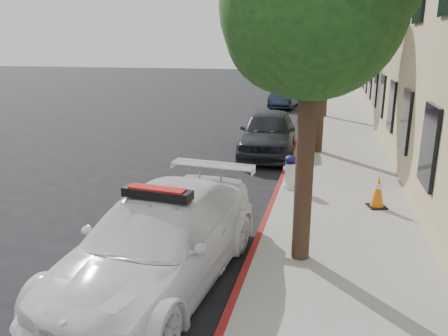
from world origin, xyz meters
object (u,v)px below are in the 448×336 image
at_px(fire_hydrant, 290,172).
at_px(parked_car_far, 285,96).
at_px(police_car, 159,241).
at_px(parked_car_mid, 268,132).
at_px(traffic_cone, 378,192).

bearing_deg(fire_hydrant, parked_car_far, 90.73).
xyz_separation_m(police_car, parked_car_mid, (0.43, 8.96, 0.04)).
bearing_deg(traffic_cone, parked_car_far, 103.04).
bearing_deg(parked_car_mid, fire_hydrant, -78.25).
distance_m(police_car, traffic_cone, 5.40).
height_order(parked_car_mid, traffic_cone, parked_car_mid).
bearing_deg(fire_hydrant, police_car, -113.80).
distance_m(parked_car_far, traffic_cone, 17.46).
distance_m(parked_car_far, fire_hydrant, 16.22).
xyz_separation_m(police_car, fire_hydrant, (1.58, 4.88, -0.16)).
bearing_deg(parked_car_far, traffic_cone, -74.58).
height_order(police_car, traffic_cone, police_car).
bearing_deg(fire_hydrant, parked_car_mid, 99.84).
xyz_separation_m(police_car, traffic_cone, (3.64, 3.99, -0.22)).
xyz_separation_m(parked_car_far, fire_hydrant, (1.88, -16.11, -0.09)).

